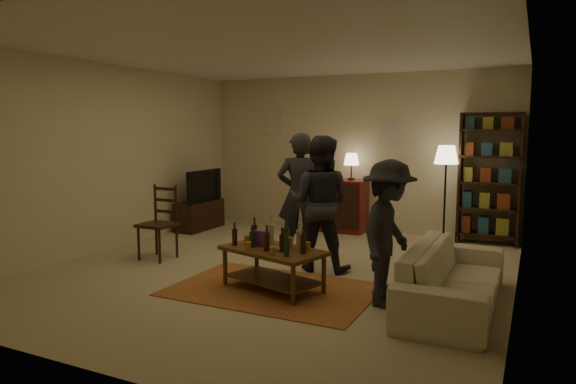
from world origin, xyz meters
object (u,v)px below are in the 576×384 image
Objects in this scene: dining_chair at (160,219)px; tv_stand at (200,208)px; dresser at (337,204)px; floor_lamp at (446,161)px; person_by_sofa at (388,233)px; sofa at (454,277)px; person_left at (300,195)px; person_right at (320,203)px; bookshelf at (489,177)px; coffee_table at (273,254)px.

tv_stand reaches higher than dining_chair.
floor_lamp reaches higher than dresser.
tv_stand is at bearing 61.83° from person_by_sofa.
person_left is (-2.25, 1.23, 0.56)m from sofa.
person_right is at bearing -74.67° from dresser.
person_right is at bearing 110.06° from person_left.
person_by_sofa is (-0.05, -3.15, -0.54)m from floor_lamp.
person_by_sofa reaches higher than sofa.
dining_chair is at bearing -118.11° from dresser.
dresser is 3.93m from sofa.
sofa is (0.56, -2.89, -0.97)m from floor_lamp.
bookshelf is 1.33× the size of floor_lamp.
dresser is 2.50m from bookshelf.
floor_lamp is 3.19m from person_by_sofa.
coffee_table is 3.75m from tv_stand.
floor_lamp reaches higher than tv_stand.
bookshelf is (2.44, 0.07, 0.56)m from dresser.
tv_stand is at bearing -168.20° from bookshelf.
sofa is at bearing 127.81° from person_left.
person_left is (-0.39, 1.55, 0.45)m from coffee_table.
tv_stand is 4.84m from bookshelf.
sofa is 1.21× the size of person_left.
floor_lamp reaches higher than dining_chair.
coffee_table is 1.24× the size of dining_chair.
person_right reaches higher than sofa.
floor_lamp is 1.03× the size of person_by_sofa.
floor_lamp is 0.90× the size of person_right.
person_right is at bearing 68.57° from sofa.
floor_lamp is at bearing 10.92° from sofa.
coffee_table is 1.30m from person_by_sofa.
tv_stand is at bearing 137.81° from coffee_table.
dining_chair is 0.51× the size of bookshelf.
bookshelf is at bearing 1.57° from dresser.
dresser is at bearing 62.16° from dining_chair.
floor_lamp is (-0.60, -0.29, 0.24)m from bookshelf.
sofa is at bearing 9.74° from coffee_table.
sofa is 0.79m from person_by_sofa.
coffee_table is at bearing -81.27° from dresser.
bookshelf is 3.26m from sofa.
person_left is (2.39, -0.97, 0.47)m from tv_stand.
sofa is 1.23× the size of person_right.
dining_chair is 0.75× the size of dresser.
dining_chair is 0.67× the size of floor_lamp.
tv_stand is 0.78× the size of dresser.
floor_lamp is (1.31, 3.21, 0.87)m from coffee_table.
coffee_table is 0.61× the size of sofa.
dining_chair is 0.59× the size of person_left.
bookshelf is 3.02m from person_left.
person_by_sofa reaches higher than tv_stand.
sofa is (4.64, -2.20, -0.08)m from tv_stand.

